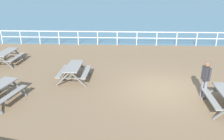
% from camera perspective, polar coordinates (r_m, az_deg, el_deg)
% --- Properties ---
extents(ground_plane, '(30.00, 24.00, 0.20)m').
position_cam_1_polar(ground_plane, '(11.49, 12.06, -5.00)').
color(ground_plane, '#846B4C').
extents(seaward_railing, '(23.07, 0.07, 1.08)m').
position_cam_1_polar(seaward_railing, '(18.47, 8.50, 8.19)').
color(seaward_railing, white).
rests_on(seaward_railing, ground).
extents(picnic_table_near_right, '(1.61, 1.86, 0.80)m').
position_cam_1_polar(picnic_table_near_right, '(12.13, -9.24, 0.21)').
color(picnic_table_near_right, gray).
rests_on(picnic_table_near_right, ground).
extents(picnic_table_far_left, '(1.67, 1.91, 0.80)m').
position_cam_1_polar(picnic_table_far_left, '(15.64, -24.26, 3.45)').
color(picnic_table_far_left, gray).
rests_on(picnic_table_far_left, ground).
extents(visitor, '(0.32, 0.50, 1.66)m').
position_cam_1_polar(visitor, '(10.81, 21.82, -1.77)').
color(visitor, slate).
rests_on(visitor, ground).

